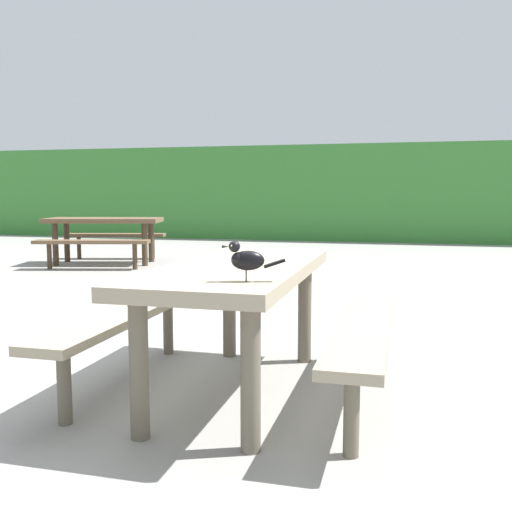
{
  "coord_description": "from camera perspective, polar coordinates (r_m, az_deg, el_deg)",
  "views": [
    {
      "loc": [
        1.14,
        -3.34,
        1.14
      ],
      "look_at": [
        0.48,
        -0.73,
        0.84
      ],
      "focal_mm": 40.16,
      "sensor_mm": 36.0,
      "label": 1
    }
  ],
  "objects": [
    {
      "name": "ground_plane",
      "position": [
        3.71,
        -4.52,
        -11.58
      ],
      "size": [
        60.0,
        60.0,
        0.0
      ],
      "primitive_type": "plane",
      "color": "gray"
    },
    {
      "name": "hedge_wall",
      "position": [
        14.37,
        9.69,
        6.2
      ],
      "size": [
        28.0,
        1.7,
        2.27
      ],
      "primitive_type": "cube",
      "color": "#387A33",
      "rests_on": "ground"
    },
    {
      "name": "bird_grackle",
      "position": [
        2.56,
        -1.06,
        -0.29
      ],
      "size": [
        0.28,
        0.12,
        0.18
      ],
      "color": "black",
      "rests_on": "picnic_table_foreground"
    },
    {
      "name": "picnic_table_foreground",
      "position": [
        3.22,
        -1.88,
        -4.1
      ],
      "size": [
        1.69,
        1.8,
        0.74
      ],
      "color": "gray",
      "rests_on": "ground"
    },
    {
      "name": "picnic_table_mid_left",
      "position": [
        9.53,
        -14.88,
        2.58
      ],
      "size": [
        2.06,
        2.04,
        0.74
      ],
      "color": "brown",
      "rests_on": "ground"
    }
  ]
}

